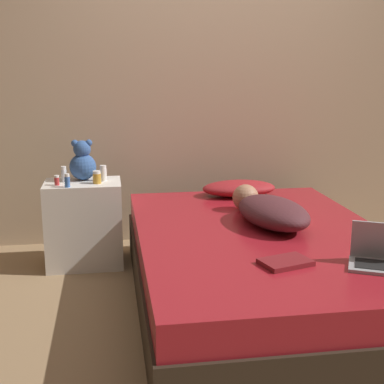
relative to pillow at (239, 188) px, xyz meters
name	(u,v)px	position (x,y,z in m)	size (l,w,h in m)	color
ground_plane	(260,303)	(-0.08, -0.85, -0.49)	(12.00, 12.00, 0.00)	#937551
wall_back	(216,72)	(-0.08, 0.48, 0.81)	(8.00, 0.06, 2.60)	tan
bed	(261,268)	(-0.08, -0.85, -0.28)	(1.41, 2.10, 0.44)	#2D2319
nightstand	(84,224)	(-1.09, -0.05, -0.20)	(0.51, 0.36, 0.58)	silver
pillow	(239,188)	(0.00, 0.00, 0.00)	(0.53, 0.30, 0.11)	maroon
person_lying	(270,210)	(0.01, -0.71, 0.03)	(0.45, 0.78, 0.17)	#4C2328
laptop	(384,257)	(0.33, -1.46, -0.01)	(0.36, 0.31, 0.20)	#9E9EA3
teddy_bear	(83,162)	(-1.09, 0.03, 0.21)	(0.18, 0.18, 0.28)	#335693
bottle_white	(103,173)	(-0.95, -0.03, 0.14)	(0.05, 0.05, 0.11)	white
bottle_clear	(64,174)	(-1.22, -0.02, 0.14)	(0.04, 0.04, 0.11)	silver
bottle_amber	(97,177)	(-1.00, -0.10, 0.13)	(0.05, 0.05, 0.09)	gold
bottle_blue	(67,181)	(-1.18, -0.19, 0.13)	(0.03, 0.03, 0.09)	#3866B2
bottle_red	(57,180)	(-1.25, -0.12, 0.12)	(0.03, 0.03, 0.07)	#B72D2D
book	(286,262)	(-0.11, -1.37, -0.04)	(0.26, 0.22, 0.02)	maroon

